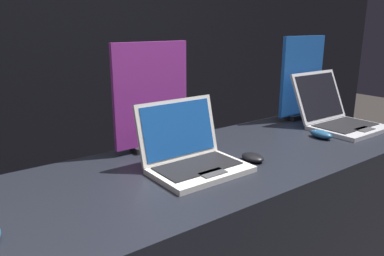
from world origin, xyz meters
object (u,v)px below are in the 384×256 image
(promo_stand_back, at_px, (302,80))
(laptop_back, at_px, (337,115))
(promo_stand_middle, at_px, (151,100))
(laptop_middle, at_px, (191,153))
(mouse_middle, at_px, (253,157))
(mouse_back, at_px, (321,134))

(promo_stand_back, bearing_deg, laptop_back, -90.00)
(promo_stand_middle, bearing_deg, promo_stand_back, -1.61)
(laptop_middle, height_order, mouse_middle, laptop_middle)
(laptop_middle, distance_m, mouse_back, 0.70)
(mouse_middle, relative_size, promo_stand_back, 0.22)
(mouse_middle, bearing_deg, laptop_middle, 161.41)
(laptop_middle, bearing_deg, laptop_back, 1.01)
(laptop_middle, xyz_separation_m, promo_stand_middle, (-0.00, 0.27, 0.15))
(promo_stand_middle, xyz_separation_m, laptop_back, (0.93, -0.26, -0.15))
(laptop_middle, bearing_deg, mouse_middle, -18.59)
(laptop_middle, xyz_separation_m, mouse_back, (0.70, -0.06, -0.04))
(mouse_back, bearing_deg, mouse_middle, -177.30)
(mouse_back, bearing_deg, promo_stand_back, 53.05)
(mouse_middle, height_order, promo_stand_back, promo_stand_back)
(mouse_middle, height_order, mouse_back, mouse_back)
(laptop_middle, distance_m, promo_stand_back, 0.97)
(mouse_back, bearing_deg, promo_stand_middle, 154.74)
(mouse_middle, xyz_separation_m, promo_stand_back, (0.69, 0.33, 0.20))
(laptop_middle, height_order, promo_stand_back, promo_stand_back)
(laptop_middle, distance_m, mouse_middle, 0.25)
(mouse_back, distance_m, promo_stand_back, 0.43)
(mouse_back, height_order, promo_stand_back, promo_stand_back)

